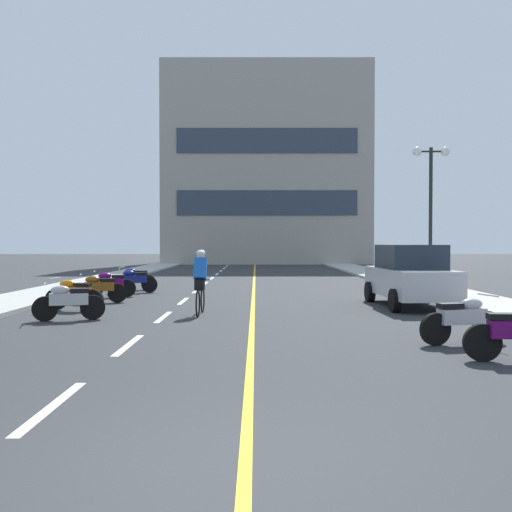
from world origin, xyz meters
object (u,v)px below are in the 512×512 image
(motorcycle_7, at_px, (133,280))
(cyclist_rider, at_px, (199,281))
(motorcycle_8, at_px, (134,278))
(motorcycle_5, at_px, (97,288))
(motorcycle_4, at_px, (72,294))
(street_lamp_mid, at_px, (429,186))
(motorcycle_6, at_px, (109,284))
(parked_car_near, at_px, (409,275))
(motorcycle_2, at_px, (461,319))
(motorcycle_3, at_px, (67,301))

(motorcycle_7, bearing_deg, cyclist_rider, -64.53)
(motorcycle_8, bearing_deg, motorcycle_5, -90.59)
(motorcycle_4, bearing_deg, motorcycle_8, 88.40)
(street_lamp_mid, bearing_deg, motorcycle_6, -166.88)
(motorcycle_4, bearing_deg, motorcycle_6, 89.72)
(parked_car_near, xyz_separation_m, motorcycle_4, (-9.57, -1.08, -0.44))
(parked_car_near, relative_size, motorcycle_2, 2.56)
(parked_car_near, bearing_deg, cyclist_rider, -162.19)
(parked_car_near, distance_m, motorcycle_6, 9.99)
(parked_car_near, height_order, motorcycle_2, parked_car_near)
(motorcycle_4, relative_size, motorcycle_8, 1.00)
(street_lamp_mid, distance_m, motorcycle_4, 14.11)
(motorcycle_4, height_order, motorcycle_7, same)
(motorcycle_7, bearing_deg, motorcycle_4, -94.83)
(motorcycle_6, bearing_deg, motorcycle_4, -90.28)
(motorcycle_6, height_order, cyclist_rider, cyclist_rider)
(parked_car_near, distance_m, cyclist_rider, 6.29)
(cyclist_rider, bearing_deg, parked_car_near, 17.81)
(motorcycle_4, bearing_deg, motorcycle_5, 85.84)
(motorcycle_7, bearing_deg, parked_car_near, -26.74)
(motorcycle_3, xyz_separation_m, motorcycle_6, (-0.48, 5.97, 0.00))
(street_lamp_mid, xyz_separation_m, motorcycle_7, (-11.38, -1.07, -3.63))
(motorcycle_5, relative_size, motorcycle_8, 0.98)
(parked_car_near, relative_size, motorcycle_7, 2.57)
(street_lamp_mid, xyz_separation_m, cyclist_rider, (-8.29, -7.57, -3.22))
(street_lamp_mid, distance_m, parked_car_near, 6.88)
(motorcycle_5, distance_m, motorcycle_8, 5.10)
(motorcycle_5, bearing_deg, motorcycle_2, -39.96)
(motorcycle_4, xyz_separation_m, cyclist_rider, (3.58, -0.84, 0.41))
(motorcycle_5, bearing_deg, cyclist_rider, -39.80)
(parked_car_near, xyz_separation_m, motorcycle_2, (-0.72, -6.36, -0.44))
(street_lamp_mid, relative_size, motorcycle_8, 3.24)
(parked_car_near, distance_m, motorcycle_3, 9.59)
(motorcycle_4, height_order, motorcycle_6, same)
(parked_car_near, distance_m, motorcycle_7, 10.19)
(street_lamp_mid, xyz_separation_m, motorcycle_4, (-11.86, -6.73, -3.63))
(motorcycle_4, bearing_deg, motorcycle_3, -75.93)
(motorcycle_3, xyz_separation_m, motorcycle_8, (-0.30, 9.12, 0.00))
(motorcycle_8, bearing_deg, motorcycle_4, -91.60)
(motorcycle_2, relative_size, motorcycle_7, 1.00)
(street_lamp_mid, height_order, motorcycle_6, street_lamp_mid)
(street_lamp_mid, height_order, parked_car_near, street_lamp_mid)
(motorcycle_4, bearing_deg, street_lamp_mid, 29.56)
(parked_car_near, height_order, motorcycle_3, parked_car_near)
(street_lamp_mid, bearing_deg, motorcycle_4, -150.44)
(motorcycle_2, distance_m, motorcycle_7, 13.78)
(street_lamp_mid, relative_size, motorcycle_6, 3.26)
(street_lamp_mid, relative_size, motorcycle_4, 3.25)
(street_lamp_mid, bearing_deg, motorcycle_5, -158.09)
(street_lamp_mid, bearing_deg, motorcycle_3, -142.46)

